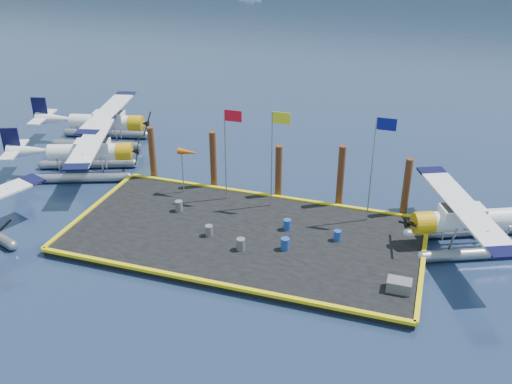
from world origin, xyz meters
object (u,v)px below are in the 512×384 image
crate (399,285)px  piling_1 (213,162)px  drum_5 (287,225)px  flagpole_yellow (275,145)px  seaplane_d (468,223)px  drum_4 (337,235)px  piling_4 (406,189)px  seaplane_c (105,124)px  drum_1 (241,244)px  drum_0 (179,206)px  drum_3 (209,231)px  flagpole_red (228,141)px  windsock (188,153)px  seaplane_b (88,154)px  piling_0 (152,155)px  piling_3 (341,178)px  piling_2 (279,173)px  drum_2 (285,244)px  flagpole_blue (377,155)px

crate → piling_1: 15.39m
drum_5 → flagpole_yellow: size_ratio=0.10×
seaplane_d → drum_5: size_ratio=15.62×
drum_4 → piling_4: (3.26, 4.43, 1.30)m
seaplane_c → drum_1: size_ratio=15.35×
drum_0 → drum_5: (6.95, -0.10, -0.01)m
seaplane_d → drum_3: bearing=81.5°
drum_1 → flagpole_red: 7.08m
drum_1 → drum_0: bearing=149.7°
windsock → piling_4: size_ratio=0.78×
seaplane_d → drum_1: size_ratio=14.73×
seaplane_b → windsock: size_ratio=3.23×
drum_1 → piling_1: size_ratio=0.16×
seaplane_b → flagpole_red: flagpole_red is taller
drum_0 → seaplane_b: bearing=157.5°
flagpole_yellow → drum_3: bearing=-118.9°
seaplane_d → piling_0: size_ratio=2.48×
piling_4 → drum_0: bearing=-162.9°
piling_0 → piling_3: size_ratio=0.93×
drum_0 → piling_1: piling_1 is taller
seaplane_b → drum_1: size_ratio=14.95×
piling_2 → drum_3: bearing=-110.6°
seaplane_b → drum_4: (18.58, -3.94, -0.88)m
drum_1 → piling_0: piling_0 is taller
flagpole_yellow → piling_2: bearing=97.2°
drum_4 → piling_4: bearing=53.6°
drum_2 → piling_0: bearing=150.8°
windsock → piling_0: (-3.47, 1.60, -1.23)m
drum_1 → crate: size_ratio=0.57×
flagpole_red → piling_2: (2.79, 1.60, -2.50)m
piling_3 → piling_0: bearing=180.0°
drum_0 → drum_1: bearing=-30.3°
drum_0 → windsock: windsock is taller
flagpole_red → flagpole_yellow: flagpole_yellow is taller
drum_2 → crate: bearing=-16.5°
drum_1 → piling_4: bearing=40.9°
seaplane_d → crate: bearing=127.9°
drum_2 → drum_0: bearing=163.5°
piling_1 → piling_0: bearing=180.0°
flagpole_red → piling_1: size_ratio=1.43×
drum_4 → piling_2: 6.60m
piling_3 → drum_5: bearing=-118.6°
windsock → flagpole_blue: bearing=-0.0°
crate → piling_2: piling_2 is taller
flagpole_blue → flagpole_yellow: bearing=180.0°
drum_5 → piling_1: (-6.23, 4.16, 1.38)m
drum_2 → drum_5: drum_2 is taller
drum_4 → piling_3: size_ratio=0.14×
drum_5 → flagpole_blue: bearing=29.8°
drum_1 → flagpole_red: (-2.68, 5.43, 3.66)m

